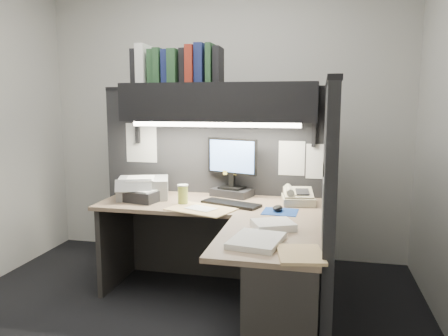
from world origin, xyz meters
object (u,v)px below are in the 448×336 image
at_px(keyboard, 231,204).
at_px(telephone, 298,198).
at_px(notebook_stack, 142,196).
at_px(monitor, 232,173).
at_px(overhead_shelf, 218,102).
at_px(printer, 143,188).
at_px(coffee_cup, 183,195).
at_px(desk, 237,268).

relative_size(keyboard, telephone, 1.83).
bearing_deg(telephone, notebook_stack, 178.22).
distance_m(monitor, keyboard, 0.37).
relative_size(overhead_shelf, telephone, 6.22).
distance_m(overhead_shelf, monitor, 0.59).
relative_size(printer, notebook_stack, 1.42).
height_order(overhead_shelf, printer, overhead_shelf).
height_order(telephone, coffee_cup, coffee_cup).
bearing_deg(keyboard, desk, -53.24).
bearing_deg(coffee_cup, desk, -41.70).
relative_size(overhead_shelf, monitor, 3.22).
bearing_deg(telephone, keyboard, -171.91).
height_order(overhead_shelf, telephone, overhead_shelf).
distance_m(overhead_shelf, telephone, 0.97).
height_order(monitor, keyboard, monitor).
bearing_deg(coffee_cup, overhead_shelf, 55.19).
height_order(overhead_shelf, keyboard, overhead_shelf).
height_order(keyboard, telephone, telephone).
bearing_deg(desk, notebook_stack, 149.69).
distance_m(desk, telephone, 0.82).
height_order(desk, keyboard, keyboard).
relative_size(desk, overhead_shelf, 1.10).
height_order(telephone, notebook_stack, telephone).
height_order(desk, telephone, telephone).
distance_m(keyboard, notebook_stack, 0.71).
xyz_separation_m(overhead_shelf, keyboard, (0.15, -0.25, -0.76)).
xyz_separation_m(keyboard, telephone, (0.49, 0.15, 0.04)).
bearing_deg(monitor, notebook_stack, -135.84).
bearing_deg(keyboard, printer, -167.97).
distance_m(overhead_shelf, keyboard, 0.81).
bearing_deg(notebook_stack, desk, -30.31).
bearing_deg(telephone, monitor, 154.61).
height_order(keyboard, coffee_cup, coffee_cup).
relative_size(monitor, keyboard, 1.05).
xyz_separation_m(printer, notebook_stack, (0.04, -0.12, -0.04)).
relative_size(keyboard, coffee_cup, 3.18).
bearing_deg(coffee_cup, monitor, 50.13).
distance_m(monitor, coffee_cup, 0.49).
distance_m(desk, monitor, 0.97).
bearing_deg(printer, notebook_stack, -89.60).
xyz_separation_m(monitor, notebook_stack, (-0.66, -0.32, -0.15)).
xyz_separation_m(overhead_shelf, printer, (-0.60, -0.13, -0.69)).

